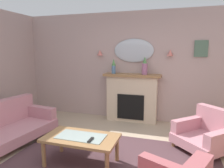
% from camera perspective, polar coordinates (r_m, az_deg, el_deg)
% --- Properties ---
extents(wall_back, '(6.97, 0.10, 2.64)m').
position_cam_1_polar(wall_back, '(5.05, 7.60, 4.84)').
color(wall_back, '#B29993').
rests_on(wall_back, ground).
extents(fireplace, '(1.36, 0.36, 1.16)m').
position_cam_1_polar(fireplace, '(4.97, 5.54, -3.94)').
color(fireplace, beige).
rests_on(fireplace, ground).
extents(mantel_vase_left, '(0.10, 0.10, 0.35)m').
position_cam_1_polar(mantel_vase_left, '(4.93, 0.47, 5.03)').
color(mantel_vase_left, '#4C7093').
rests_on(mantel_vase_left, fireplace).
extents(mantel_vase_centre, '(0.13, 0.13, 0.42)m').
position_cam_1_polar(mantel_vase_centre, '(4.77, 9.16, 4.87)').
color(mantel_vase_centre, '#9E6084').
rests_on(mantel_vase_centre, fireplace).
extents(wall_mirror, '(0.96, 0.06, 0.56)m').
position_cam_1_polar(wall_mirror, '(4.98, 6.08, 9.31)').
color(wall_mirror, '#B2BCC6').
extents(wall_sconce_left, '(0.14, 0.14, 0.14)m').
position_cam_1_polar(wall_sconce_left, '(5.16, -3.44, 8.78)').
color(wall_sconce_left, '#D17066').
extents(wall_sconce_right, '(0.14, 0.14, 0.14)m').
position_cam_1_polar(wall_sconce_right, '(4.83, 16.00, 8.43)').
color(wall_sconce_right, '#D17066').
extents(framed_picture, '(0.28, 0.03, 0.36)m').
position_cam_1_polar(framed_picture, '(4.92, 23.74, 9.07)').
color(framed_picture, '#4C6B56').
extents(coffee_table, '(1.10, 0.60, 0.45)m').
position_cam_1_polar(coffee_table, '(3.17, -8.69, -15.28)').
color(coffee_table, olive).
rests_on(coffee_table, ground).
extents(tv_remote, '(0.04, 0.16, 0.02)m').
position_cam_1_polar(tv_remote, '(2.99, -6.03, -15.36)').
color(tv_remote, black).
rests_on(tv_remote, coffee_table).
extents(floral_couch, '(1.05, 1.80, 0.76)m').
position_cam_1_polar(floral_couch, '(4.30, -27.87, -10.56)').
color(floral_couch, '#B77A84').
rests_on(floral_couch, ground).
extents(armchair_in_corner, '(1.15, 1.15, 0.71)m').
position_cam_1_polar(armchair_in_corner, '(3.95, 25.21, -12.32)').
color(armchair_in_corner, '#B77A84').
rests_on(armchair_in_corner, ground).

